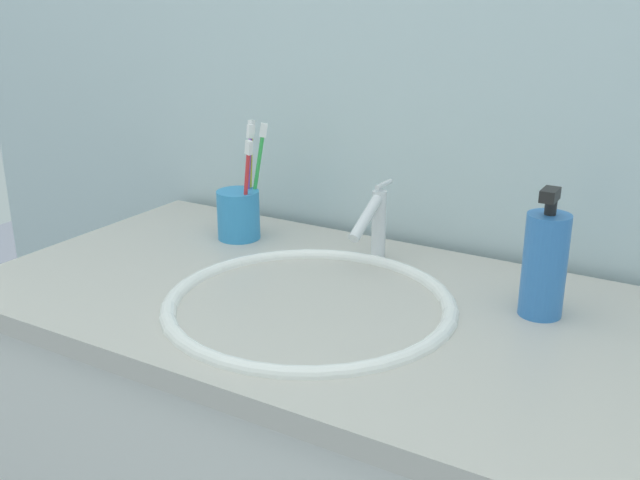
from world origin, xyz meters
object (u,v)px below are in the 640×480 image
Objects in this scene: faucet at (375,221)px; toothbrush_cup at (238,215)px; toothbrush_green at (257,172)px; soap_dispenser at (545,263)px; toothbrush_red at (246,184)px; toothbrush_yellow at (250,170)px; toothbrush_purple at (249,173)px.

faucet is 1.51× the size of toothbrush_cup.
toothbrush_green is 1.09× the size of soap_dispenser.
toothbrush_red is 0.89× the size of toothbrush_yellow.
soap_dispenser is (0.29, -0.07, 0.01)m from faucet.
toothbrush_cup is 0.44× the size of toothbrush_green.
toothbrush_purple is (-0.02, 0.04, 0.01)m from toothbrush_red.
toothbrush_yellow is (0.00, 0.04, 0.08)m from toothbrush_cup.
soap_dispenser is at bearing -7.58° from toothbrush_purple.
faucet is 0.66× the size of toothbrush_green.
faucet is 0.72× the size of soap_dispenser.
soap_dispenser is (0.53, -0.08, -0.04)m from toothbrush_green.
toothbrush_green reaches higher than soap_dispenser.
toothbrush_purple is at bearing -153.68° from toothbrush_green.
toothbrush_red is 0.04m from toothbrush_purple.
toothbrush_green reaches higher than toothbrush_cup.
toothbrush_cup is 0.08m from toothbrush_purple.
toothbrush_yellow is (-0.26, 0.01, 0.05)m from faucet.
toothbrush_green is at bearing 171.48° from soap_dispenser.
faucet is 0.26m from toothbrush_purple.
toothbrush_green reaches higher than toothbrush_purple.
toothbrush_purple is at bearing 120.13° from toothbrush_red.
toothbrush_red is at bearing -62.02° from toothbrush_yellow.
faucet is at bearing -0.77° from toothbrush_purple.
toothbrush_yellow is 1.03× the size of toothbrush_purple.
soap_dispenser is at bearing -13.37° from faucet.
toothbrush_cup is at bearing -95.00° from toothbrush_yellow.
soap_dispenser reaches higher than toothbrush_cup.
toothbrush_red reaches higher than toothbrush_cup.
toothbrush_purple is at bearing 73.28° from toothbrush_cup.
toothbrush_cup is 0.48× the size of soap_dispenser.
faucet is 0.66× the size of toothbrush_yellow.
toothbrush_green is (0.02, 0.03, 0.07)m from toothbrush_cup.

